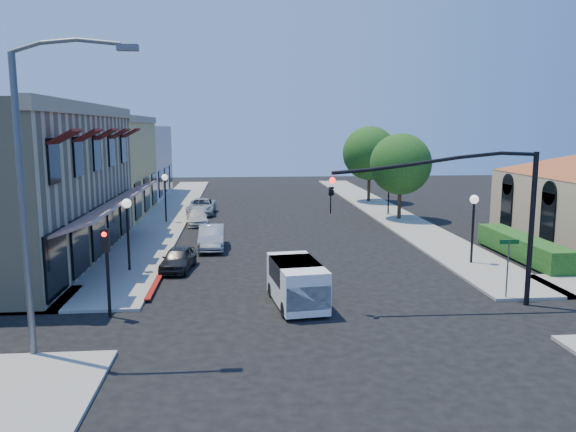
{
  "coord_description": "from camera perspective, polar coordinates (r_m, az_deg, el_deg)",
  "views": [
    {
      "loc": [
        -3.2,
        -18.82,
        6.92
      ],
      "look_at": [
        -0.82,
        8.26,
        2.6
      ],
      "focal_mm": 35.0,
      "sensor_mm": 36.0,
      "label": 1
    }
  ],
  "objects": [
    {
      "name": "street_name_sign",
      "position": [
        24.16,
        21.46,
        -4.09
      ],
      "size": [
        0.8,
        0.06,
        2.5
      ],
      "color": "#595B5E",
      "rests_on": "ground"
    },
    {
      "name": "street_tree_a",
      "position": [
        42.64,
        11.37,
        5.19
      ],
      "size": [
        4.56,
        4.56,
        6.48
      ],
      "color": "#301E13",
      "rests_on": "ground"
    },
    {
      "name": "parked_car_a",
      "position": [
        27.94,
        -11.09,
        -4.27
      ],
      "size": [
        1.77,
        3.51,
        1.15
      ],
      "primitive_type": "imported",
      "rotation": [
        0.0,
        0.0,
        -0.13
      ],
      "color": "black",
      "rests_on": "ground"
    },
    {
      "name": "curb_red_strip",
      "position": [
        27.94,
        -12.54,
        -5.53
      ],
      "size": [
        0.25,
        10.0,
        0.06
      ],
      "primitive_type": "cube",
      "color": "maroon",
      "rests_on": "ground"
    },
    {
      "name": "street_tree_b",
      "position": [
        52.27,
        8.29,
        6.33
      ],
      "size": [
        4.94,
        4.94,
        7.02
      ],
      "color": "#301E13",
      "rests_on": "ground"
    },
    {
      "name": "lamppost_left_near",
      "position": [
        27.66,
        -16.02,
        -0.02
      ],
      "size": [
        0.44,
        0.44,
        3.57
      ],
      "color": "black",
      "rests_on": "ground"
    },
    {
      "name": "parked_car_d",
      "position": [
        45.36,
        -8.78,
        0.95
      ],
      "size": [
        2.23,
        4.6,
        1.26
      ],
      "primitive_type": "imported",
      "rotation": [
        0.0,
        0.0,
        -0.03
      ],
      "color": "#ADB0B2",
      "rests_on": "ground"
    },
    {
      "name": "secondary_signal",
      "position": [
        21.29,
        -17.97,
        -3.9
      ],
      "size": [
        0.28,
        0.42,
        3.32
      ],
      "color": "black",
      "rests_on": "ground"
    },
    {
      "name": "cobra_streetlight",
      "position": [
        17.92,
        -24.43,
        2.94
      ],
      "size": [
        3.6,
        0.25,
        9.31
      ],
      "color": "#595B5E",
      "rests_on": "ground"
    },
    {
      "name": "lamppost_right_far",
      "position": [
        44.59,
        10.22,
        3.5
      ],
      "size": [
        0.44,
        0.44,
        3.57
      ],
      "color": "black",
      "rests_on": "ground"
    },
    {
      "name": "signal_mast_arm",
      "position": [
        22.43,
        18.84,
        1.29
      ],
      "size": [
        8.01,
        0.39,
        6.0
      ],
      "color": "black",
      "rests_on": "ground"
    },
    {
      "name": "sidewalk_right",
      "position": [
        47.85,
        9.48,
        0.66
      ],
      "size": [
        3.5,
        50.0,
        0.12
      ],
      "primitive_type": "cube",
      "color": "gray",
      "rests_on": "ground"
    },
    {
      "name": "ground",
      "position": [
        20.31,
        4.42,
        -10.92
      ],
      "size": [
        120.0,
        120.0,
        0.0
      ],
      "primitive_type": "plane",
      "color": "black",
      "rests_on": "ground"
    },
    {
      "name": "pink_stucco_building",
      "position": [
        58.24,
        -17.3,
        5.26
      ],
      "size": [
        10.0,
        12.0,
        7.0
      ],
      "primitive_type": "cube",
      "color": "beige",
      "rests_on": "ground"
    },
    {
      "name": "white_van",
      "position": [
        22.01,
        0.91,
        -6.58
      ],
      "size": [
        2.15,
        4.08,
        1.73
      ],
      "color": "white",
      "rests_on": "ground"
    },
    {
      "name": "lamppost_right_near",
      "position": [
        29.56,
        18.34,
        0.43
      ],
      "size": [
        0.44,
        0.44,
        3.57
      ],
      "color": "black",
      "rests_on": "ground"
    },
    {
      "name": "hedge",
      "position": [
        32.31,
        22.63,
        -4.04
      ],
      "size": [
        1.4,
        8.0,
        1.1
      ],
      "primitive_type": "cube",
      "color": "#1A4A15",
      "rests_on": "ground"
    },
    {
      "name": "yellow_stucco_building",
      "position": [
        46.58,
        -20.4,
        4.62
      ],
      "size": [
        10.0,
        12.0,
        7.6
      ],
      "primitive_type": "cube",
      "color": "tan",
      "rests_on": "ground"
    },
    {
      "name": "parked_car_c",
      "position": [
        40.58,
        -9.21,
        -0.16
      ],
      "size": [
        1.83,
        3.74,
        1.05
      ],
      "primitive_type": "imported",
      "rotation": [
        0.0,
        0.0,
        0.1
      ],
      "color": "silver",
      "rests_on": "ground"
    },
    {
      "name": "sidewalk_left",
      "position": [
        46.66,
        -11.81,
        0.38
      ],
      "size": [
        3.5,
        50.0,
        0.12
      ],
      "primitive_type": "cube",
      "color": "gray",
      "rests_on": "ground"
    },
    {
      "name": "lamppost_left_far",
      "position": [
        41.38,
        -12.39,
        3.01
      ],
      "size": [
        0.44,
        0.44,
        3.57
      ],
      "color": "black",
      "rests_on": "ground"
    },
    {
      "name": "parked_car_b",
      "position": [
        32.47,
        -7.77,
        -2.15
      ],
      "size": [
        1.47,
        4.08,
        1.34
      ],
      "primitive_type": "imported",
      "rotation": [
        0.0,
        0.0,
        0.01
      ],
      "color": "#A4A7A9",
      "rests_on": "ground"
    }
  ]
}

